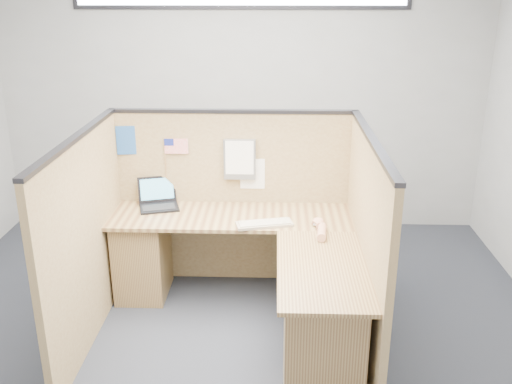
{
  "coord_description": "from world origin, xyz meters",
  "views": [
    {
      "loc": [
        0.35,
        -3.59,
        2.49
      ],
      "look_at": [
        0.21,
        0.5,
        1.0
      ],
      "focal_mm": 40.0,
      "sensor_mm": 36.0,
      "label": 1
    }
  ],
  "objects_px": {
    "laptop": "(160,200)",
    "mouse": "(318,224)",
    "keyboard": "(264,224)",
    "l_desk": "(252,275)"
  },
  "relations": [
    {
      "from": "l_desk",
      "to": "mouse",
      "type": "relative_size",
      "value": 19.76
    },
    {
      "from": "keyboard",
      "to": "mouse",
      "type": "relative_size",
      "value": 4.66
    },
    {
      "from": "keyboard",
      "to": "mouse",
      "type": "xyz_separation_m",
      "value": [
        0.42,
        0.0,
        0.01
      ]
    },
    {
      "from": "l_desk",
      "to": "laptop",
      "type": "relative_size",
      "value": 5.09
    },
    {
      "from": "l_desk",
      "to": "mouse",
      "type": "xyz_separation_m",
      "value": [
        0.51,
        0.19,
        0.36
      ]
    },
    {
      "from": "keyboard",
      "to": "mouse",
      "type": "bearing_deg",
      "value": -13.12
    },
    {
      "from": "laptop",
      "to": "mouse",
      "type": "relative_size",
      "value": 3.88
    },
    {
      "from": "laptop",
      "to": "keyboard",
      "type": "bearing_deg",
      "value": -39.81
    },
    {
      "from": "l_desk",
      "to": "laptop",
      "type": "height_order",
      "value": "laptop"
    },
    {
      "from": "l_desk",
      "to": "keyboard",
      "type": "xyz_separation_m",
      "value": [
        0.09,
        0.19,
        0.35
      ]
    }
  ]
}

